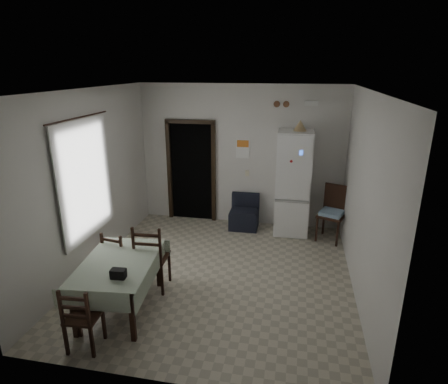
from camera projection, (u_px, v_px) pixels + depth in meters
name	position (u px, v px, depth m)	size (l,w,h in m)	color
ground	(218.00, 274.00, 6.08)	(4.50, 4.50, 0.00)	#ADA48D
ceiling	(217.00, 90.00, 5.16)	(4.20, 4.50, 0.02)	white
wall_back	(240.00, 156.00, 7.71)	(4.20, 0.02, 2.90)	silver
wall_front	(168.00, 263.00, 3.52)	(4.20, 0.02, 2.90)	silver
wall_left	(90.00, 182.00, 6.00)	(0.02, 4.50, 2.90)	silver
wall_right	(364.00, 199.00, 5.23)	(0.02, 4.50, 2.90)	silver
doorway	(194.00, 169.00, 8.22)	(1.06, 0.52, 2.22)	black
window_recess	(79.00, 179.00, 5.79)	(0.10, 1.20, 1.60)	silver
curtain	(86.00, 180.00, 5.77)	(0.02, 1.45, 1.85)	silver
curtain_rod	(79.00, 118.00, 5.47)	(0.02, 0.02, 1.60)	black
calendar	(243.00, 148.00, 7.64)	(0.28, 0.02, 0.40)	white
calendar_image	(243.00, 144.00, 7.60)	(0.24, 0.01, 0.14)	orange
light_switch	(247.00, 173.00, 7.78)	(0.08, 0.02, 0.12)	beige
vent_left	(277.00, 104.00, 7.23)	(0.12, 0.12, 0.03)	brown
vent_right	(286.00, 104.00, 7.19)	(0.12, 0.12, 0.03)	brown
emergency_light	(311.00, 103.00, 7.07)	(0.25, 0.07, 0.09)	white
fridge	(293.00, 183.00, 7.34)	(0.67, 0.67, 2.06)	white
tan_cone	(300.00, 125.00, 6.99)	(0.25, 0.25, 0.20)	tan
navy_seat	(244.00, 212.00, 7.74)	(0.58, 0.56, 0.70)	black
corner_chair	(332.00, 214.00, 7.13)	(0.47, 0.47, 1.07)	black
dining_table	(120.00, 285.00, 5.11)	(0.93, 1.42, 0.74)	#96A68E
black_bag	(118.00, 274.00, 4.58)	(0.18, 0.11, 0.12)	black
dining_chair_far_left	(120.00, 257.00, 5.70)	(0.38, 0.38, 0.90)	black
dining_chair_far_right	(152.00, 256.00, 5.57)	(0.46, 0.46, 1.07)	black
dining_chair_near_head	(83.00, 316.00, 4.38)	(0.37, 0.37, 0.87)	black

